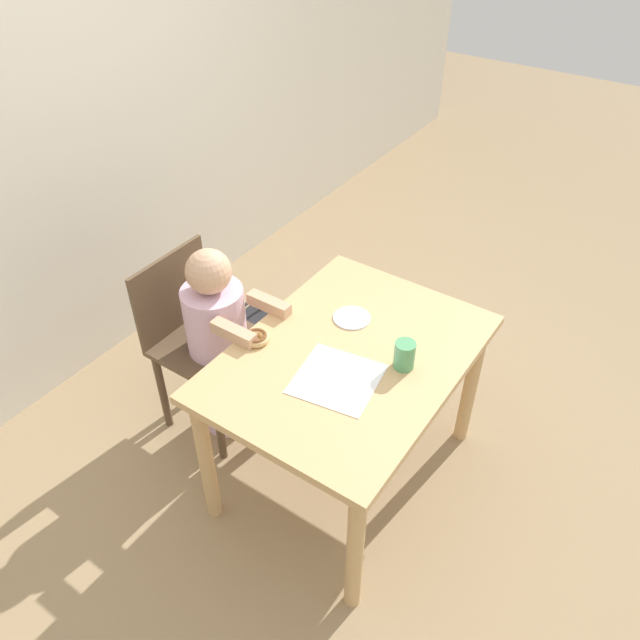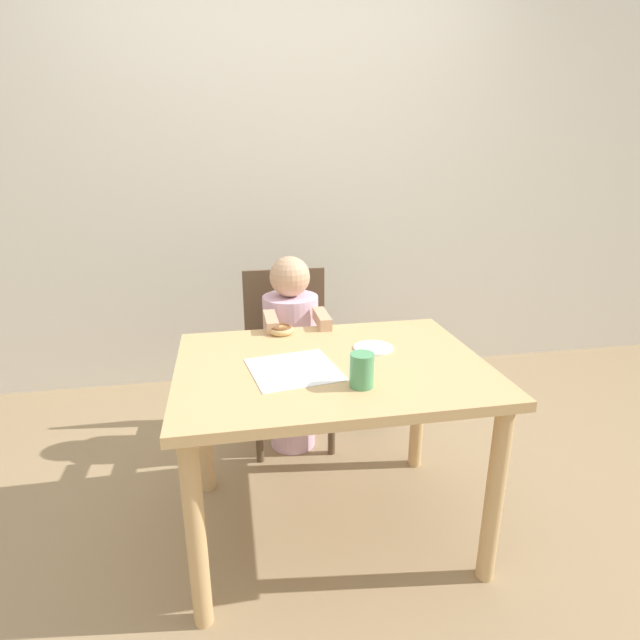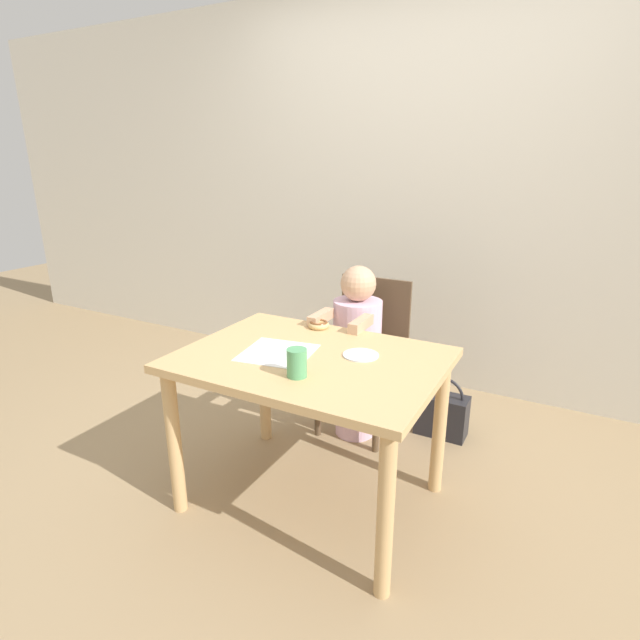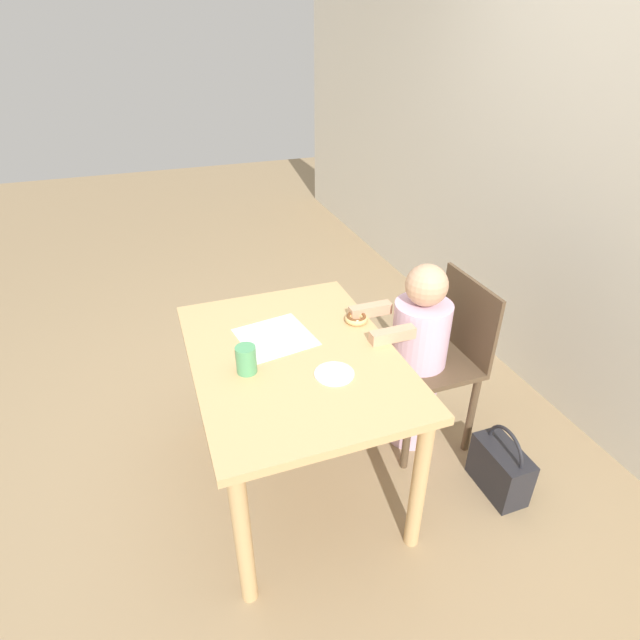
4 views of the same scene
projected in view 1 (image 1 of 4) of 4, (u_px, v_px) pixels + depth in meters
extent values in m
plane|color=#997F5B|center=(345.00, 471.00, 2.76)|extent=(12.00, 12.00, 0.00)
cube|color=silver|center=(50.00, 122.00, 2.64)|extent=(8.00, 0.05, 2.50)
cube|color=tan|center=(349.00, 357.00, 2.33)|extent=(1.07, 0.79, 0.03)
cylinder|color=tan|center=(355.00, 551.00, 2.10)|extent=(0.06, 0.06, 0.67)
cylinder|color=tan|center=(471.00, 385.00, 2.71)|extent=(0.06, 0.06, 0.67)
cylinder|color=tan|center=(206.00, 460.00, 2.40)|extent=(0.06, 0.06, 0.67)
cylinder|color=tan|center=(341.00, 329.00, 3.01)|extent=(0.06, 0.06, 0.67)
cube|color=brown|center=(210.00, 345.00, 2.73)|extent=(0.41, 0.41, 0.03)
cube|color=brown|center=(171.00, 293.00, 2.68)|extent=(0.41, 0.02, 0.38)
cylinder|color=brown|center=(219.00, 423.00, 2.69)|extent=(0.04, 0.04, 0.45)
cylinder|color=brown|center=(268.00, 376.00, 2.91)|extent=(0.04, 0.04, 0.45)
cylinder|color=brown|center=(162.00, 391.00, 2.84)|extent=(0.04, 0.04, 0.45)
cylinder|color=brown|center=(214.00, 348.00, 3.06)|extent=(0.04, 0.04, 0.45)
cylinder|color=silver|center=(224.00, 386.00, 2.85)|extent=(0.22, 0.22, 0.47)
cylinder|color=silver|center=(215.00, 320.00, 2.60)|extent=(0.26, 0.26, 0.30)
sphere|color=tan|center=(208.00, 272.00, 2.45)|extent=(0.18, 0.18, 0.18)
cube|color=tan|center=(234.00, 333.00, 2.37)|extent=(0.05, 0.20, 0.05)
cube|color=tan|center=(269.00, 304.00, 2.51)|extent=(0.05, 0.20, 0.05)
torus|color=#DBB270|center=(256.00, 338.00, 2.37)|extent=(0.10, 0.10, 0.03)
torus|color=brown|center=(256.00, 336.00, 2.36)|extent=(0.09, 0.09, 0.02)
cube|color=white|center=(337.00, 379.00, 2.21)|extent=(0.33, 0.33, 0.00)
cube|color=#232328|center=(250.00, 337.00, 3.29)|extent=(0.28, 0.14, 0.24)
torus|color=#232328|center=(248.00, 320.00, 3.22)|extent=(0.22, 0.02, 0.22)
cylinder|color=#519E66|center=(404.00, 355.00, 2.23)|extent=(0.08, 0.08, 0.11)
cylinder|color=silver|center=(352.00, 318.00, 2.48)|extent=(0.15, 0.15, 0.01)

